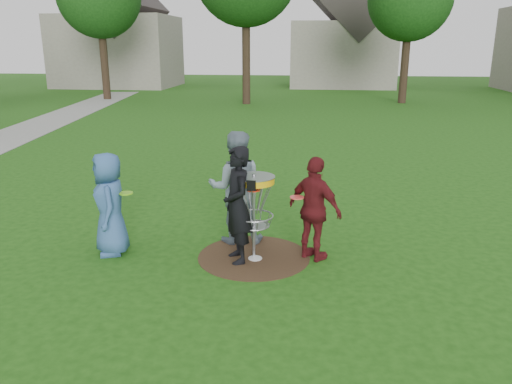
# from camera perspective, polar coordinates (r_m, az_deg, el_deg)

# --- Properties ---
(ground) EXTENTS (100.00, 100.00, 0.00)m
(ground) POSITION_cam_1_polar(r_m,az_deg,el_deg) (8.09, -0.25, -7.41)
(ground) COLOR #19470F
(ground) RESTS_ON ground
(dirt_patch) EXTENTS (1.80, 1.80, 0.01)m
(dirt_patch) POSITION_cam_1_polar(r_m,az_deg,el_deg) (8.09, -0.25, -7.38)
(dirt_patch) COLOR #47331E
(dirt_patch) RESTS_ON ground
(player_blue) EXTENTS (0.80, 0.96, 1.67)m
(player_blue) POSITION_cam_1_polar(r_m,az_deg,el_deg) (8.30, -16.37, -1.33)
(player_blue) COLOR #33598E
(player_blue) RESTS_ON ground
(player_black) EXTENTS (0.67, 0.79, 1.83)m
(player_black) POSITION_cam_1_polar(r_m,az_deg,el_deg) (7.64, -2.15, -1.53)
(player_black) COLOR black
(player_black) RESTS_ON ground
(player_grey) EXTENTS (1.03, 0.86, 1.93)m
(player_grey) POSITION_cam_1_polar(r_m,az_deg,el_deg) (8.43, -2.33, 0.53)
(player_grey) COLOR slate
(player_grey) RESTS_ON ground
(player_maroon) EXTENTS (1.02, 0.91, 1.66)m
(player_maroon) POSITION_cam_1_polar(r_m,az_deg,el_deg) (7.78, 6.74, -1.97)
(player_maroon) COLOR #5C1519
(player_maroon) RESTS_ON ground
(disc_on_grass) EXTENTS (0.22, 0.22, 0.02)m
(disc_on_grass) POSITION_cam_1_polar(r_m,az_deg,el_deg) (8.01, -0.10, -7.60)
(disc_on_grass) COLOR white
(disc_on_grass) RESTS_ON ground
(disc_golf_basket) EXTENTS (0.66, 0.67, 1.38)m
(disc_golf_basket) POSITION_cam_1_polar(r_m,az_deg,el_deg) (7.74, -0.25, -0.49)
(disc_golf_basket) COLOR #9EA0A5
(disc_golf_basket) RESTS_ON ground
(held_discs) EXTENTS (2.92, 0.71, 0.18)m
(held_discs) POSITION_cam_1_polar(r_m,az_deg,el_deg) (7.86, -3.09, 0.27)
(held_discs) COLOR #76CE16
(held_discs) RESTS_ON ground
(house_row) EXTENTS (44.50, 10.65, 11.62)m
(house_row) POSITION_cam_1_polar(r_m,az_deg,el_deg) (40.61, 12.66, 17.32)
(house_row) COLOR gray
(house_row) RESTS_ON ground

